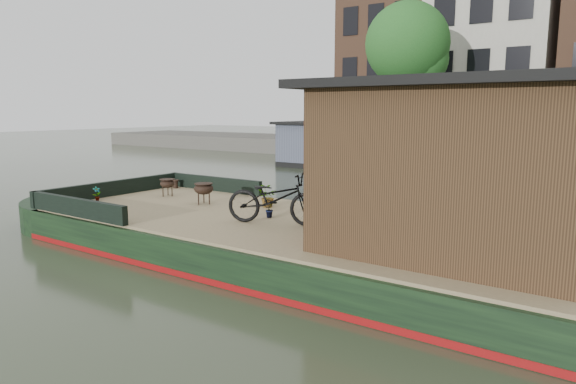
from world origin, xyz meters
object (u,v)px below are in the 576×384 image
Objects in this scene: cabin at (461,165)px; bicycle at (275,198)px; dinghy at (359,169)px; brazier_front at (167,187)px; brazier_rear at (204,194)px.

cabin is 2.27× the size of bicycle.
bicycle reaches higher than dinghy.
bicycle is 4.32× the size of brazier_front.
brazier_front is (-7.00, 0.67, -1.02)m from cabin.
cabin reaches higher than dinghy.
bicycle is 2.55m from brazier_rear.
bicycle is 3.98m from brazier_front.
brazier_front is at bearing 174.52° from cabin.
dinghy is at bearing 123.79° from cabin.
bicycle is (-3.14, -0.29, -0.77)m from cabin.
brazier_front is at bearing 57.48° from bicycle.
bicycle reaches higher than brazier_front.
dinghy is (0.02, 9.75, -0.49)m from brazier_front.
dinghy is at bearing 1.17° from bicycle.
brazier_rear reaches higher than dinghy.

